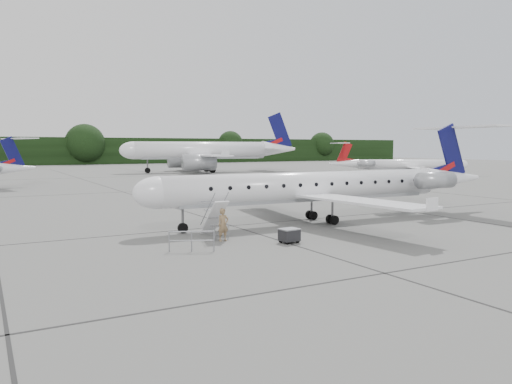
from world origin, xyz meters
TOP-DOWN VIEW (x-y plane):
  - ground at (0.00, 0.00)m, footprint 320.00×320.00m
  - treeline at (0.00, 130.00)m, footprint 260.00×4.00m
  - main_regional_jet at (-0.07, 2.88)m, footprint 27.61×20.31m
  - airstair at (-8.06, 0.99)m, footprint 0.92×2.30m
  - passenger at (-8.11, -0.29)m, footprint 0.70×0.50m
  - safety_railing at (-10.67, -2.06)m, footprint 2.03×0.99m
  - baggage_cart at (-5.23, -2.52)m, footprint 1.03×0.86m
  - bg_narrowbody at (20.12, 70.00)m, footprint 37.74×29.47m
  - bg_regional_right at (45.49, 37.77)m, footprint 27.85×25.07m

SIDE VIEW (x-z plane):
  - ground at x=0.00m, z-range 0.00..0.00m
  - baggage_cart at x=-5.23m, z-range 0.00..0.84m
  - safety_railing at x=-10.67m, z-range 0.00..1.00m
  - passenger at x=-8.11m, z-range 0.00..1.80m
  - airstair at x=-8.06m, z-range 0.00..2.17m
  - bg_regional_right at x=45.49m, z-range 0.00..6.00m
  - main_regional_jet at x=-0.07m, z-range 0.00..6.92m
  - treeline at x=0.00m, z-range 0.00..8.00m
  - bg_narrowbody at x=20.12m, z-range 0.00..12.43m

